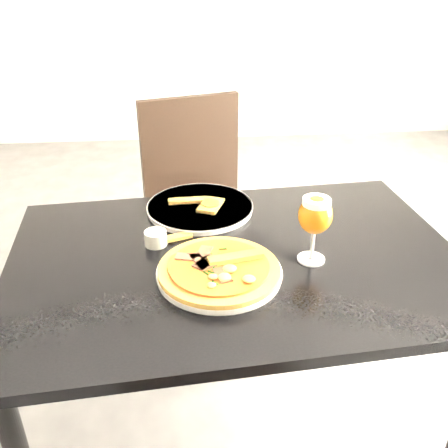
{
  "coord_description": "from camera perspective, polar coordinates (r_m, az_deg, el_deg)",
  "views": [
    {
      "loc": [
        -0.3,
        -1.24,
        1.47
      ],
      "look_at": [
        -0.19,
        -0.09,
        0.83
      ],
      "focal_mm": 40.0,
      "sensor_mm": 36.0,
      "label": 1
    }
  ],
  "objects": [
    {
      "name": "chair_far",
      "position": [
        2.09,
        -2.63,
        2.06
      ],
      "size": [
        0.54,
        0.54,
        0.95
      ],
      "rotation": [
        0.0,
        0.0,
        0.27
      ],
      "color": "black",
      "rests_on": "ground"
    },
    {
      "name": "pizza",
      "position": [
        1.24,
        -0.51,
        -5.07
      ],
      "size": [
        0.3,
        0.3,
        0.03
      ],
      "rotation": [
        0.0,
        0.0,
        -0.11
      ],
      "color": "olive",
      "rests_on": "plate_main"
    },
    {
      "name": "dining_table",
      "position": [
        1.38,
        1.35,
        -6.79
      ],
      "size": [
        1.26,
        0.89,
        0.75
      ],
      "rotation": [
        0.0,
        0.0,
        0.08
      ],
      "color": "black",
      "rests_on": "ground"
    },
    {
      "name": "plate_main",
      "position": [
        1.25,
        -0.54,
        -5.65
      ],
      "size": [
        0.35,
        0.35,
        0.02
      ],
      "primitive_type": "cylinder",
      "rotation": [
        0.0,
        0.0,
        0.14
      ],
      "color": "white",
      "rests_on": "dining_table"
    },
    {
      "name": "plate_second",
      "position": [
        1.56,
        -2.75,
        1.89
      ],
      "size": [
        0.41,
        0.41,
        0.02
      ],
      "primitive_type": "cylinder",
      "rotation": [
        0.0,
        0.0,
        0.31
      ],
      "color": "white",
      "rests_on": "dining_table"
    },
    {
      "name": "loose_crust",
      "position": [
        1.41,
        -6.0,
        -1.63
      ],
      "size": [
        0.12,
        0.06,
        0.01
      ],
      "primitive_type": "cube",
      "rotation": [
        0.0,
        0.0,
        0.32
      ],
      "color": "olive",
      "rests_on": "dining_table"
    },
    {
      "name": "beer_glass",
      "position": [
        1.27,
        10.4,
        0.95
      ],
      "size": [
        0.09,
        0.09,
        0.18
      ],
      "color": "silver",
      "rests_on": "dining_table"
    },
    {
      "name": "ground",
      "position": [
        1.94,
        5.79,
        -20.27
      ],
      "size": [
        6.0,
        6.0,
        0.0
      ],
      "primitive_type": "plane",
      "color": "#49494B",
      "rests_on": "ground"
    },
    {
      "name": "sauce_cup",
      "position": [
        1.38,
        -7.82,
        -1.55
      ],
      "size": [
        0.06,
        0.06,
        0.04
      ],
      "color": "#B6B3A4",
      "rests_on": "dining_table"
    },
    {
      "name": "crust_scraps",
      "position": [
        1.55,
        -2.44,
        2.38
      ],
      "size": [
        0.18,
        0.12,
        0.01
      ],
      "rotation": [
        0.0,
        0.0,
        0.49
      ],
      "color": "olive",
      "rests_on": "plate_second"
    }
  ]
}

